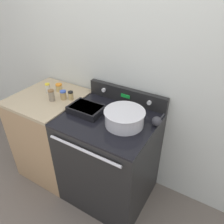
{
  "coord_description": "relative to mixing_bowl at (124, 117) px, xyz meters",
  "views": [
    {
      "loc": [
        0.81,
        -0.95,
        1.99
      ],
      "look_at": [
        0.02,
        0.37,
        1.01
      ],
      "focal_mm": 35.0,
      "sensor_mm": 36.0,
      "label": 1
    }
  ],
  "objects": [
    {
      "name": "spice_jar_black_cap",
      "position": [
        -0.63,
        0.09,
        -0.02
      ],
      "size": [
        0.05,
        0.05,
        0.08
      ],
      "color": "tan",
      "rests_on": "side_counter"
    },
    {
      "name": "spice_jar_orange_cap",
      "position": [
        -0.84,
        0.16,
        -0.02
      ],
      "size": [
        0.07,
        0.07,
        0.08
      ],
      "color": "tan",
      "rests_on": "side_counter"
    },
    {
      "name": "stove_range",
      "position": [
        -0.15,
        0.01,
        -0.55
      ],
      "size": [
        0.8,
        0.73,
        0.95
      ],
      "color": "black",
      "rests_on": "ground_plane"
    },
    {
      "name": "casserole_dish",
      "position": [
        -0.37,
        -0.01,
        -0.04
      ],
      "size": [
        0.3,
        0.21,
        0.06
      ],
      "color": "black",
      "rests_on": "stove_range"
    },
    {
      "name": "spice_jar_blue_cap",
      "position": [
        -0.69,
        0.05,
        -0.02
      ],
      "size": [
        0.06,
        0.06,
        0.09
      ],
      "color": "tan",
      "rests_on": "side_counter"
    },
    {
      "name": "side_counter",
      "position": [
        -0.87,
        0.01,
        -0.54
      ],
      "size": [
        0.64,
        0.7,
        0.96
      ],
      "color": "tan",
      "rests_on": "ground_plane"
    },
    {
      "name": "control_panel",
      "position": [
        -0.15,
        0.33,
        -0.0
      ],
      "size": [
        0.8,
        0.07,
        0.14
      ],
      "color": "black",
      "rests_on": "stove_range"
    },
    {
      "name": "ladle",
      "position": [
        0.23,
        0.13,
        -0.04
      ],
      "size": [
        0.08,
        0.3,
        0.08
      ],
      "color": "#333338",
      "rests_on": "stove_range"
    },
    {
      "name": "kitchen_wall",
      "position": [
        -0.15,
        0.39,
        0.23
      ],
      "size": [
        8.0,
        0.05,
        2.5
      ],
      "color": "silver",
      "rests_on": "ground_plane"
    },
    {
      "name": "spice_jar_brown_cap",
      "position": [
        -0.77,
        -0.03,
        -0.01
      ],
      "size": [
        0.06,
        0.06,
        0.11
      ],
      "color": "gray",
      "rests_on": "side_counter"
    },
    {
      "name": "mixing_bowl",
      "position": [
        0.0,
        0.0,
        0.0
      ],
      "size": [
        0.33,
        0.33,
        0.13
      ],
      "color": "silver",
      "rests_on": "stove_range"
    },
    {
      "name": "spice_jar_yellow_cap",
      "position": [
        -0.91,
        0.07,
        -0.01
      ],
      "size": [
        0.05,
        0.05,
        0.1
      ],
      "color": "beige",
      "rests_on": "side_counter"
    },
    {
      "name": "ground_plane",
      "position": [
        -0.15,
        -0.34,
        -1.02
      ],
      "size": [
        12.0,
        12.0,
        0.0
      ],
      "primitive_type": "plane",
      "color": "#6B6056"
    }
  ]
}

